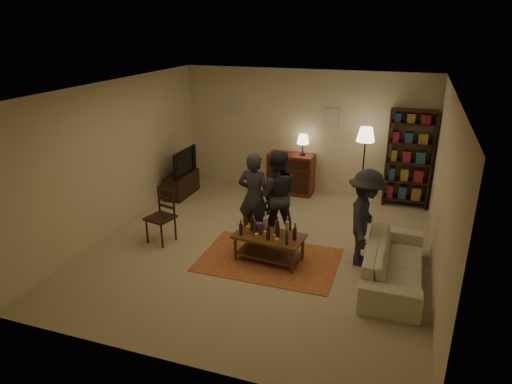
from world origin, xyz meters
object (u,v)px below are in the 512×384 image
at_px(person_by_sofa, 365,218).
at_px(tv_stand, 181,179).
at_px(dresser, 291,173).
at_px(person_left, 254,197).
at_px(dining_chair, 162,213).
at_px(bookshelf, 409,158).
at_px(person_right, 276,195).
at_px(floor_lamp, 365,140).
at_px(coffee_table, 269,238).
at_px(sofa, 394,263).

bearing_deg(person_by_sofa, tv_stand, 66.74).
xyz_separation_m(dresser, person_left, (-0.03, -2.43, 0.32)).
relative_size(dining_chair, dresser, 0.72).
bearing_deg(tv_stand, person_by_sofa, -23.41).
distance_m(dresser, person_by_sofa, 3.32).
xyz_separation_m(dining_chair, person_by_sofa, (3.40, 0.31, 0.27)).
relative_size(dresser, person_left, 0.86).
bearing_deg(bookshelf, dining_chair, -141.96).
distance_m(dining_chair, bookshelf, 5.04).
distance_m(tv_stand, person_left, 2.72).
distance_m(tv_stand, person_right, 2.91).
distance_m(bookshelf, person_right, 3.14).
xyz_separation_m(floor_lamp, person_left, (-1.60, -2.16, -0.62)).
relative_size(dining_chair, tv_stand, 0.93).
height_order(coffee_table, person_left, person_left).
bearing_deg(tv_stand, bookshelf, 11.80).
bearing_deg(person_left, floor_lamp, -125.39).
distance_m(sofa, person_right, 2.32).
bearing_deg(floor_lamp, dresser, 170.04).
bearing_deg(person_by_sofa, coffee_table, 105.36).
xyz_separation_m(floor_lamp, person_right, (-1.27, -1.95, -0.62)).
height_order(dresser, bookshelf, bookshelf).
height_order(dining_chair, person_left, person_left).
distance_m(bookshelf, person_by_sofa, 2.84).
bearing_deg(tv_stand, dining_chair, -70.54).
bearing_deg(dresser, dining_chair, -116.53).
relative_size(bookshelf, floor_lamp, 1.20).
bearing_deg(dresser, tv_stand, -157.93).
relative_size(bookshelf, person_right, 1.26).
bearing_deg(bookshelf, coffee_table, -122.11).
bearing_deg(person_right, bookshelf, -149.69).
height_order(tv_stand, sofa, tv_stand).
relative_size(tv_stand, floor_lamp, 0.63).
xyz_separation_m(coffee_table, sofa, (1.94, -0.01, -0.10)).
distance_m(tv_stand, dresser, 2.43).
bearing_deg(person_right, coffee_table, 82.35).
distance_m(bookshelf, person_left, 3.52).
relative_size(person_right, person_by_sofa, 1.02).
relative_size(coffee_table, person_left, 0.73).
height_order(bookshelf, person_left, bookshelf).
height_order(floor_lamp, sofa, floor_lamp).
bearing_deg(dining_chair, dresser, 76.75).
height_order(dresser, person_left, person_left).
bearing_deg(person_right, tv_stand, -43.94).
bearing_deg(person_by_sofa, dining_chair, 95.41).
xyz_separation_m(bookshelf, person_right, (-2.13, -2.29, -0.23)).
bearing_deg(coffee_table, person_right, 99.17).
relative_size(person_left, person_by_sofa, 1.01).
bearing_deg(bookshelf, floor_lamp, -158.29).
distance_m(coffee_table, tv_stand, 3.48).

